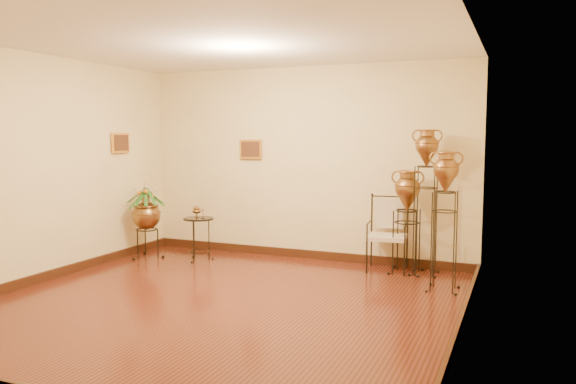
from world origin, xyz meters
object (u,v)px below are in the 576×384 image
at_px(amphora_mid, 445,220).
at_px(armchair, 388,234).
at_px(planter_urn, 146,212).
at_px(side_table, 199,238).
at_px(amphora_tall, 426,200).

bearing_deg(amphora_mid, armchair, 139.68).
relative_size(amphora_mid, armchair, 1.65).
relative_size(amphora_mid, planter_urn, 1.35).
xyz_separation_m(armchair, side_table, (-2.67, -0.41, -0.18)).
xyz_separation_m(amphora_tall, armchair, (-0.49, 0.00, -0.47)).
xyz_separation_m(amphora_mid, side_table, (-3.49, 0.28, -0.51)).
distance_m(planter_urn, side_table, 0.90).
relative_size(amphora_tall, amphora_mid, 1.16).
xyz_separation_m(amphora_tall, side_table, (-3.16, -0.41, -0.65)).
height_order(amphora_tall, side_table, amphora_tall).
height_order(amphora_tall, amphora_mid, amphora_tall).
relative_size(amphora_tall, armchair, 1.91).
bearing_deg(armchair, side_table, -177.96).
bearing_deg(amphora_tall, armchair, 180.00).
bearing_deg(planter_urn, side_table, 9.97).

